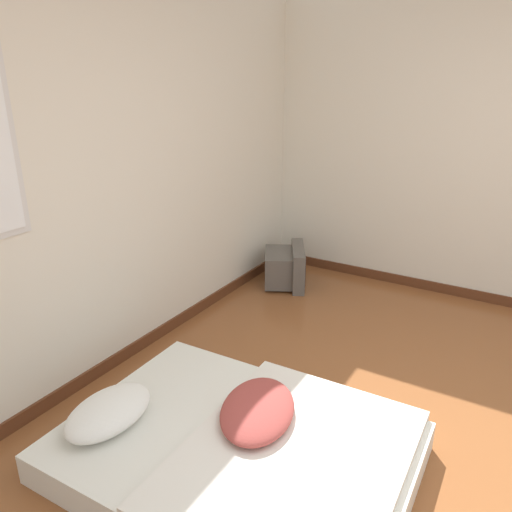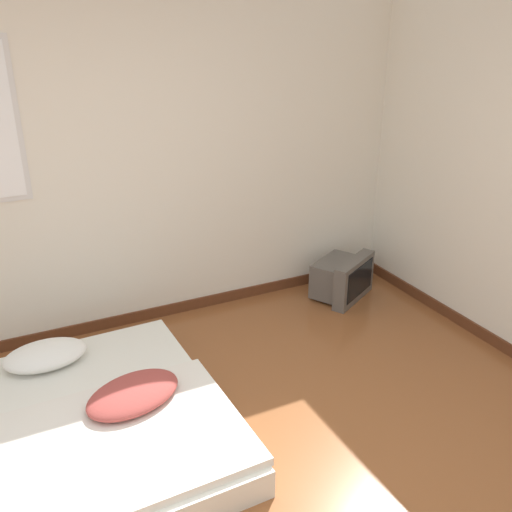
# 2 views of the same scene
# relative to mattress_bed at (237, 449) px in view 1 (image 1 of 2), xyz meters

# --- Properties ---
(wall_back) EXTENTS (7.31, 0.08, 2.60)m
(wall_back) POSITION_rel_mattress_bed_xyz_m (0.33, 1.28, 1.17)
(wall_back) COLOR silver
(wall_back) RESTS_ON ground_plane
(mattress_bed) EXTENTS (1.32, 1.76, 0.31)m
(mattress_bed) POSITION_rel_mattress_bed_xyz_m (0.00, 0.00, 0.00)
(mattress_bed) COLOR silver
(mattress_bed) RESTS_ON ground_plane
(crt_tv) EXTENTS (0.62, 0.56, 0.37)m
(crt_tv) POSITION_rel_mattress_bed_xyz_m (2.23, 0.89, 0.06)
(crt_tv) COLOR #56514C
(crt_tv) RESTS_ON ground_plane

